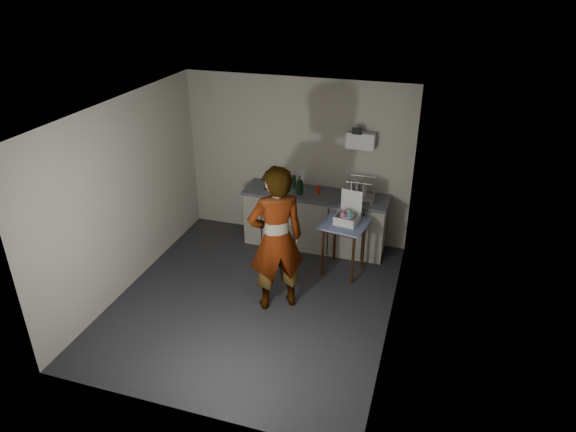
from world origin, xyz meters
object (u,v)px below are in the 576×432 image
(soap_bottle, at_px, (300,185))
(dish_rack, at_px, (359,193))
(paper_towel, at_px, (268,181))
(side_table, at_px, (344,229))
(soda_can, at_px, (318,190))
(dark_bottle, at_px, (294,182))
(kitchen_counter, at_px, (315,221))
(bakery_box, at_px, (347,216))
(standing_man, at_px, (276,240))

(soap_bottle, height_order, dish_rack, dish_rack)
(paper_towel, height_order, dish_rack, dish_rack)
(side_table, bearing_deg, paper_towel, 164.93)
(paper_towel, bearing_deg, soda_can, 2.13)
(dark_bottle, relative_size, paper_towel, 0.81)
(kitchen_counter, distance_m, bakery_box, 0.98)
(standing_man, height_order, dish_rack, standing_man)
(kitchen_counter, distance_m, soda_can, 0.55)
(side_table, relative_size, paper_towel, 3.09)
(standing_man, distance_m, soap_bottle, 1.61)
(side_table, bearing_deg, dish_rack, 92.56)
(soap_bottle, height_order, dark_bottle, soap_bottle)
(soda_can, bearing_deg, bakery_box, -45.62)
(soap_bottle, bearing_deg, dish_rack, 8.61)
(paper_towel, bearing_deg, dish_rack, 2.73)
(kitchen_counter, xyz_separation_m, paper_towel, (-0.77, -0.03, 0.61))
(soap_bottle, bearing_deg, side_table, -33.18)
(kitchen_counter, distance_m, standing_man, 1.79)
(standing_man, xyz_separation_m, dish_rack, (0.74, 1.73, -0.01))
(dark_bottle, height_order, dish_rack, dish_rack)
(standing_man, bearing_deg, bakery_box, -155.47)
(soda_can, height_order, bakery_box, bakery_box)
(bakery_box, bearing_deg, kitchen_counter, 144.15)
(side_table, height_order, paper_towel, paper_towel)
(kitchen_counter, bearing_deg, dark_bottle, 167.49)
(dark_bottle, distance_m, dish_rack, 1.05)
(soap_bottle, relative_size, dish_rack, 0.67)
(bakery_box, bearing_deg, soda_can, 142.83)
(soda_can, bearing_deg, kitchen_counter, -179.16)
(soap_bottle, distance_m, bakery_box, 1.00)
(side_table, bearing_deg, soda_can, 140.41)
(soap_bottle, xyz_separation_m, dark_bottle, (-0.15, 0.18, -0.04))
(dish_rack, bearing_deg, soap_bottle, -171.39)
(dark_bottle, distance_m, paper_towel, 0.40)
(soap_bottle, xyz_separation_m, soda_can, (0.26, 0.10, -0.08))
(kitchen_counter, bearing_deg, standing_man, -92.71)
(soap_bottle, bearing_deg, standing_man, -84.51)
(kitchen_counter, distance_m, dish_rack, 0.86)
(bakery_box, bearing_deg, side_table, -118.07)
(paper_towel, bearing_deg, soap_bottle, -7.18)
(kitchen_counter, xyz_separation_m, side_table, (0.59, -0.63, 0.27))
(kitchen_counter, relative_size, dish_rack, 5.12)
(paper_towel, relative_size, bakery_box, 0.59)
(soap_bottle, height_order, bakery_box, bakery_box)
(standing_man, bearing_deg, side_table, -155.32)
(kitchen_counter, distance_m, soap_bottle, 0.68)
(soap_bottle, height_order, soda_can, soap_bottle)
(bakery_box, bearing_deg, soap_bottle, 157.80)
(standing_man, relative_size, paper_towel, 7.62)
(standing_man, distance_m, dish_rack, 1.88)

